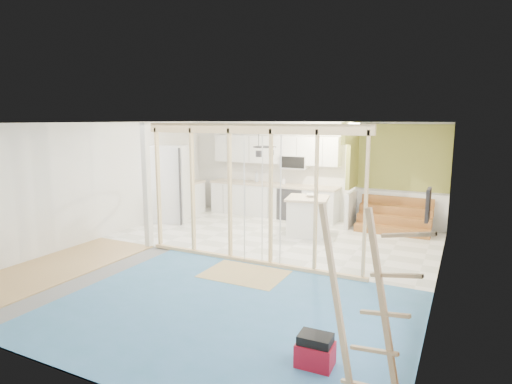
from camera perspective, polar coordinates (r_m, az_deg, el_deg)
The scene contains 17 objects.
room at distance 7.93m, azimuth -2.76°, elevation -0.23°, with size 7.01×8.01×2.61m.
floor_overlays at distance 8.27m, azimuth -2.03°, elevation -9.04°, with size 7.00×8.00×0.03m.
stud_frame at distance 8.00m, azimuth -4.13°, elevation 1.84°, with size 4.66×0.14×2.60m.
base_cabinets at distance 11.74m, azimuth -1.60°, elevation -1.11°, with size 4.45×2.24×0.93m.
upper_cabinets at distance 11.64m, azimuth 2.78°, elevation 5.51°, with size 3.60×0.41×0.85m.
green_partition at distance 10.77m, azimuth 16.60°, elevation 0.08°, with size 2.25×1.51×2.60m.
pot_rack at distance 9.66m, azimuth 1.10°, elevation 5.72°, with size 0.52×0.52×0.72m.
sheathing_panel at distance 5.02m, azimuth 21.73°, elevation -6.78°, with size 0.02×4.00×2.60m, color tan.
electrical_panel at distance 5.53m, azimuth 21.97°, elevation -1.60°, with size 0.04×0.30×0.40m, color #37373C.
ceiling_light at distance 10.12m, azimuth 12.75°, elevation 8.74°, with size 0.32×0.32×0.08m, color #FFEABF.
fridge at distance 11.39m, azimuth -11.33°, elevation 1.08°, with size 1.14×1.09×2.00m.
island at distance 9.93m, azimuth 6.85°, elevation -3.28°, with size 1.08×1.08×0.90m.
bowl at distance 9.91m, azimuth 7.36°, elevation -0.45°, with size 0.25×0.25×0.06m, color silver.
soap_bottle_a at distance 11.95m, azimuth 0.10°, elevation 2.06°, with size 0.12×0.12×0.30m, color #B1B6C5.
soap_bottle_b at distance 11.59m, azimuth 3.73°, elevation 1.54°, with size 0.09×0.09×0.20m, color silver.
toolbox at distance 4.98m, azimuth 7.89°, elevation -20.33°, with size 0.40×0.31×0.38m.
ladder at distance 4.06m, azimuth 14.57°, elevation -15.29°, with size 1.02×0.15×1.90m.
Camera 1 is at (3.81, -6.82, 2.66)m, focal length 30.00 mm.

